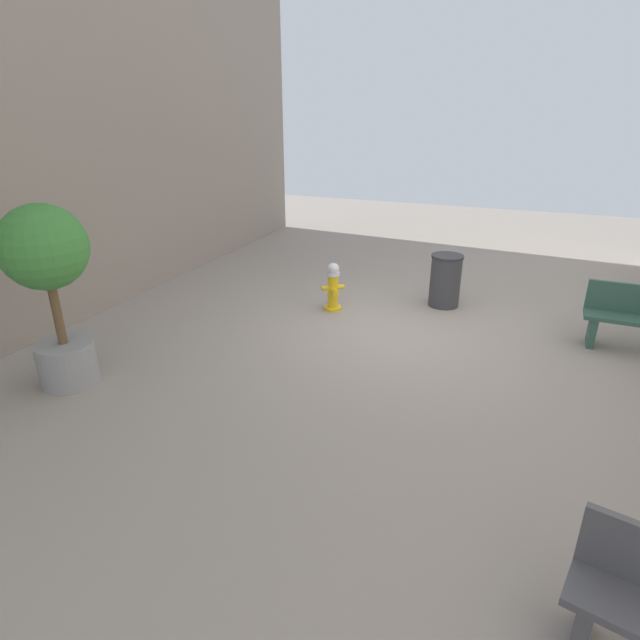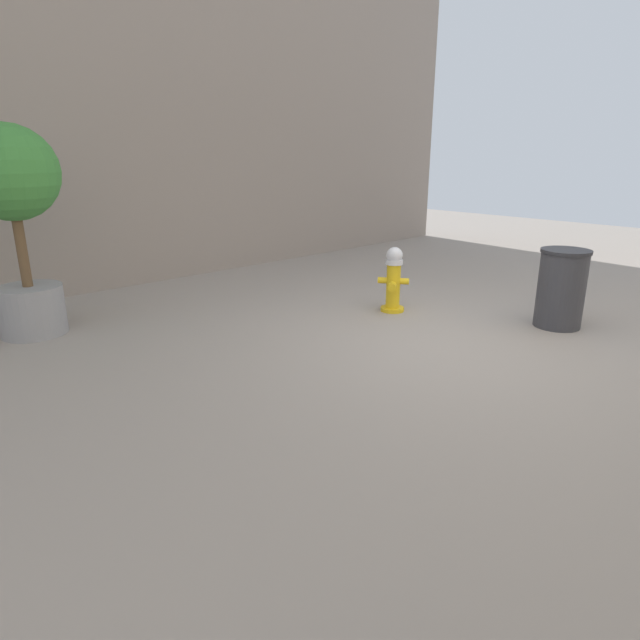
# 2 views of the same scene
# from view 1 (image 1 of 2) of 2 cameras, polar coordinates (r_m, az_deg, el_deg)

# --- Properties ---
(ground_plane) EXTENTS (23.40, 23.40, 0.00)m
(ground_plane) POSITION_cam_1_polar(r_m,az_deg,el_deg) (8.41, 7.41, -1.00)
(ground_plane) COLOR gray
(fire_hydrant) EXTENTS (0.38, 0.37, 0.84)m
(fire_hydrant) POSITION_cam_1_polar(r_m,az_deg,el_deg) (9.01, 1.44, 3.69)
(fire_hydrant) COLOR gold
(fire_hydrant) RESTS_ON ground_plane
(planter_tree) EXTENTS (1.02, 1.02, 2.31)m
(planter_tree) POSITION_cam_1_polar(r_m,az_deg,el_deg) (6.99, -27.64, 4.54)
(planter_tree) COLOR gray
(planter_tree) RESTS_ON ground_plane
(trash_bin) EXTENTS (0.56, 0.56, 0.93)m
(trash_bin) POSITION_cam_1_polar(r_m,az_deg,el_deg) (9.45, 13.60, 4.24)
(trash_bin) COLOR #38383D
(trash_bin) RESTS_ON ground_plane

